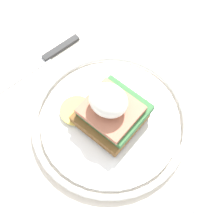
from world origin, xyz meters
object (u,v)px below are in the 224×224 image
fork (203,196)px  knife (44,59)px  plate (112,119)px  sandwich (111,109)px

fork → knife: 0.35m
plate → knife: size_ratio=1.37×
sandwich → knife: (0.17, -0.01, -0.04)m
plate → sandwich: (0.00, 0.00, 0.04)m
plate → knife: (0.17, -0.01, -0.01)m
knife → plate: bearing=175.3°
plate → knife: plate is taller
sandwich → fork: (-0.18, 0.01, -0.04)m
sandwich → fork: bearing=177.4°
plate → fork: plate is taller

